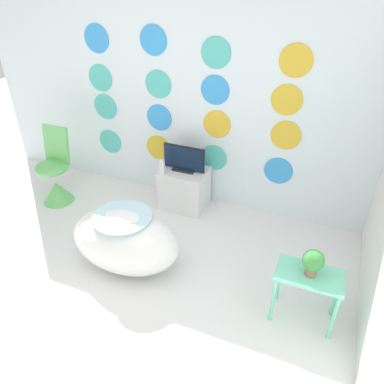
# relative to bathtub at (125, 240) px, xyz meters

# --- Properties ---
(ground_plane) EXTENTS (12.00, 12.00, 0.00)m
(ground_plane) POSITION_rel_bathtub_xyz_m (0.03, -0.84, -0.29)
(ground_plane) COLOR white
(wall_back_dotted) EXTENTS (5.01, 0.05, 2.60)m
(wall_back_dotted) POSITION_rel_bathtub_xyz_m (0.03, 1.36, 1.01)
(wall_back_dotted) COLOR white
(wall_back_dotted) RESTS_ON ground_plane
(bathtub) EXTENTS (1.03, 0.63, 0.57)m
(bathtub) POSITION_rel_bathtub_xyz_m (0.00, 0.00, 0.00)
(bathtub) COLOR white
(bathtub) RESTS_ON ground_plane
(chair) EXTENTS (0.38, 0.38, 0.88)m
(chair) POSITION_rel_bathtub_xyz_m (-1.32, 0.64, -0.01)
(chair) COLOR #66C166
(chair) RESTS_ON ground_plane
(tv_cabinet) EXTENTS (0.50, 0.40, 0.47)m
(tv_cabinet) POSITION_rel_bathtub_xyz_m (0.10, 1.11, -0.06)
(tv_cabinet) COLOR silver
(tv_cabinet) RESTS_ON ground_plane
(tv) EXTENTS (0.47, 0.12, 0.29)m
(tv) POSITION_rel_bathtub_xyz_m (0.10, 1.11, 0.31)
(tv) COLOR black
(tv) RESTS_ON tv_cabinet
(vase) EXTENTS (0.07, 0.07, 0.16)m
(vase) POSITION_rel_bathtub_xyz_m (-0.10, 0.97, 0.25)
(vase) COLOR white
(vase) RESTS_ON tv_cabinet
(side_table) EXTENTS (0.50, 0.29, 0.47)m
(side_table) POSITION_rel_bathtub_xyz_m (1.61, 0.01, 0.09)
(side_table) COLOR #72D8B7
(side_table) RESTS_ON ground_plane
(potted_plant_left) EXTENTS (0.16, 0.16, 0.22)m
(potted_plant_left) POSITION_rel_bathtub_xyz_m (1.61, 0.01, 0.31)
(potted_plant_left) COLOR #8C6B4C
(potted_plant_left) RESTS_ON side_table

